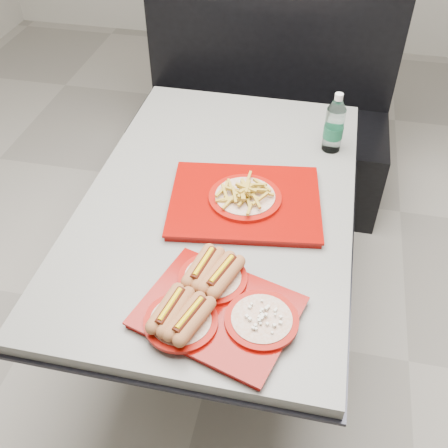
% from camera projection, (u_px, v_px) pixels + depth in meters
% --- Properties ---
extents(ground, '(6.00, 6.00, 0.00)m').
position_uv_depth(ground, '(220.00, 329.00, 2.29)').
color(ground, '#9F998E').
rests_on(ground, ground).
extents(diner_table, '(0.92, 1.42, 0.75)m').
position_uv_depth(diner_table, '(219.00, 232.00, 1.89)').
color(diner_table, black).
rests_on(diner_table, ground).
extents(booth_bench, '(1.30, 0.57, 1.35)m').
position_uv_depth(booth_bench, '(263.00, 119.00, 2.80)').
color(booth_bench, black).
rests_on(booth_bench, ground).
extents(tray_near, '(0.47, 0.42, 0.09)m').
position_uv_depth(tray_near, '(213.00, 304.00, 1.40)').
color(tray_near, '#820803').
rests_on(tray_near, diner_table).
extents(tray_far, '(0.54, 0.45, 0.10)m').
position_uv_depth(tray_far, '(245.00, 199.00, 1.73)').
color(tray_far, '#820803').
rests_on(tray_far, diner_table).
extents(water_bottle, '(0.07, 0.07, 0.23)m').
position_uv_depth(water_bottle, '(334.00, 126.00, 1.92)').
color(water_bottle, silver).
rests_on(water_bottle, diner_table).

